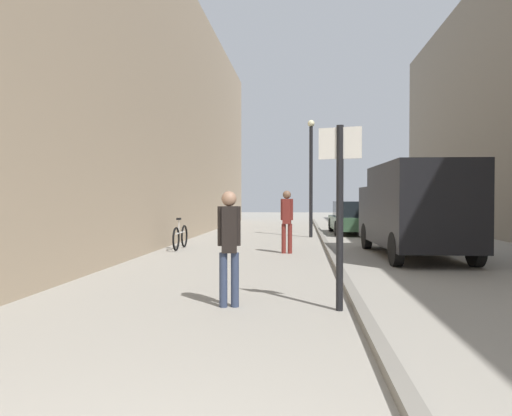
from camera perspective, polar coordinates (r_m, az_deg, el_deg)
ground_plane at (r=13.78m, az=2.34°, el=-5.41°), size 80.00×80.00×0.00m
building_facade_left at (r=15.20m, az=-17.20°, el=13.96°), size 2.69×40.00×9.91m
kerb_strip at (r=13.77m, az=8.94°, el=-5.18°), size 0.16×40.00×0.12m
pedestrian_main_foreground at (r=13.48m, az=3.77°, el=-1.12°), size 0.36×0.23×1.80m
pedestrian_mid_block at (r=6.82m, az=-3.29°, el=-3.93°), size 0.33×0.22×1.68m
delivery_van at (r=13.37m, az=18.58°, el=-0.00°), size 2.24×5.47×2.47m
parked_car at (r=21.48m, az=11.63°, el=-1.17°), size 1.95×4.25×1.45m
street_sign_post at (r=6.67m, az=10.14°, el=0.88°), size 0.59×0.18×2.60m
lamp_post at (r=19.24m, az=6.69°, el=4.57°), size 0.28×0.28×4.76m
bicycle_leaning at (r=14.84m, az=-9.18°, el=-3.48°), size 0.10×1.77×0.98m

